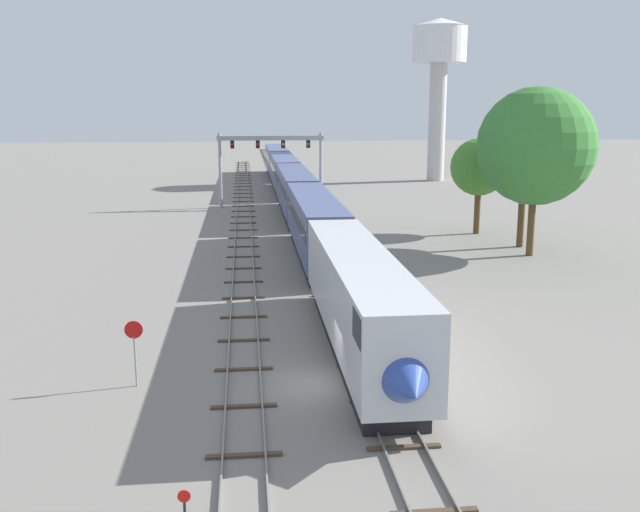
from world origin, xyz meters
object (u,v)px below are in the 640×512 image
(signal_gantry, at_px, (271,153))
(stop_sign, at_px, (134,344))
(water_tower, at_px, (439,59))
(trackside_tree_left, at_px, (525,148))
(trackside_tree_mid, at_px, (479,167))
(trackside_tree_right, at_px, (536,146))
(passenger_train, at_px, (295,191))

(signal_gantry, distance_m, stop_sign, 53.42)
(signal_gantry, distance_m, water_tower, 39.27)
(trackside_tree_left, bearing_deg, trackside_tree_mid, 104.23)
(water_tower, distance_m, trackside_tree_mid, 47.85)
(signal_gantry, xyz_separation_m, trackside_tree_mid, (18.07, -19.14, -0.13))
(stop_sign, height_order, trackside_tree_mid, trackside_tree_mid)
(signal_gantry, bearing_deg, trackside_tree_right, -56.53)
(trackside_tree_right, bearing_deg, stop_sign, -138.59)
(passenger_train, bearing_deg, water_tower, 53.90)
(stop_sign, bearing_deg, trackside_tree_mid, 52.40)
(trackside_tree_left, distance_m, trackside_tree_mid, 6.93)
(water_tower, bearing_deg, passenger_train, -126.10)
(water_tower, bearing_deg, trackside_tree_mid, -100.47)
(signal_gantry, distance_m, trackside_tree_right, 34.79)
(trackside_tree_right, bearing_deg, water_tower, 82.44)
(water_tower, height_order, trackside_tree_right, water_tower)
(trackside_tree_left, xyz_separation_m, trackside_tree_mid, (-1.62, 6.39, -2.13))
(passenger_train, height_order, water_tower, water_tower)
(signal_gantry, relative_size, trackside_tree_left, 1.08)
(passenger_train, distance_m, trackside_tree_mid, 20.31)
(water_tower, height_order, stop_sign, water_tower)
(water_tower, relative_size, trackside_tree_left, 2.16)
(signal_gantry, distance_m, trackside_tree_left, 32.31)
(water_tower, bearing_deg, signal_gantry, -135.15)
(signal_gantry, relative_size, trackside_tree_right, 0.93)
(trackside_tree_mid, relative_size, trackside_tree_right, 0.67)
(trackside_tree_left, height_order, trackside_tree_right, trackside_tree_right)
(stop_sign, distance_m, trackside_tree_right, 36.47)
(trackside_tree_left, distance_m, trackside_tree_right, 3.48)
(trackside_tree_mid, bearing_deg, water_tower, 79.53)
(water_tower, distance_m, trackside_tree_left, 53.29)
(water_tower, xyz_separation_m, trackside_tree_mid, (-8.41, -45.49, -12.24))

